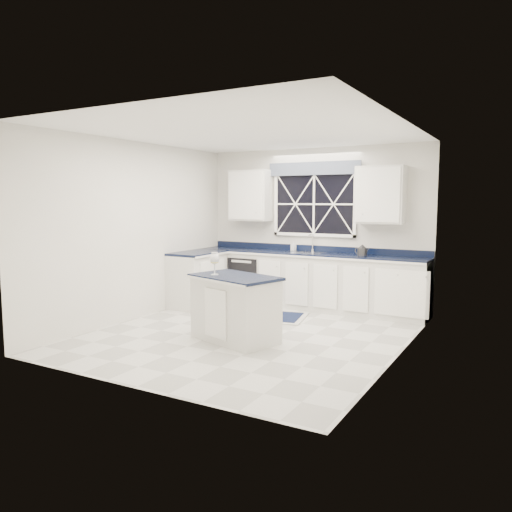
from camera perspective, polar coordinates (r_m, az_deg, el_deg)
The scene contains 13 objects.
ground at distance 6.88m, azimuth -0.74°, elevation -8.92°, with size 4.50×4.50×0.00m, color silver.
back_wall at distance 8.67m, azimuth 6.73°, elevation 3.26°, with size 4.00×0.10×2.70m, color silver.
base_cabinets at distance 8.48m, azimuth 3.37°, elevation -2.90°, with size 3.99×1.60×0.90m.
countertop at distance 8.42m, azimuth 5.91°, elevation 0.25°, with size 3.98×0.64×0.04m, color black.
dishwasher at distance 8.98m, azimuth -0.59°, elevation -2.62°, with size 0.60×0.58×0.82m, color black.
window at distance 8.61m, azimuth 6.65°, elevation 6.44°, with size 1.65×0.09×1.26m.
upper_cabinets at distance 8.50m, azimuth 6.33°, elevation 6.92°, with size 3.10×0.34×0.90m.
faucet at distance 8.59m, azimuth 6.44°, elevation 1.56°, with size 0.05×0.20×0.30m.
island at distance 6.50m, azimuth -2.38°, elevation -5.96°, with size 1.29×0.99×0.85m.
rug at distance 7.90m, azimuth 0.60°, elevation -6.82°, with size 1.52×1.11×0.02m.
kettle at distance 8.11m, azimuth 12.03°, elevation 0.63°, with size 0.25×0.18×0.18m.
wine_glass at distance 6.49m, azimuth -4.77°, elevation -0.37°, with size 0.13×0.13×0.30m.
soap_bottle at distance 8.75m, azimuth 4.30°, elevation 1.16°, with size 0.07×0.08×0.16m, color silver.
Camera 1 is at (3.32, -5.74, 1.82)m, focal length 35.00 mm.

